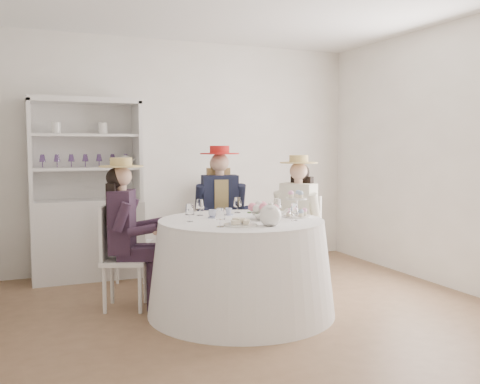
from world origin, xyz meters
name	(u,v)px	position (x,y,z in m)	size (l,w,h in m)	color
ground	(244,311)	(0.00, 0.00, 0.00)	(4.50, 4.50, 0.00)	brown
wall_back	(179,155)	(0.00, 2.00, 1.35)	(4.50, 4.50, 0.00)	silver
wall_front	(398,167)	(0.00, -2.00, 1.35)	(4.50, 4.50, 0.00)	silver
wall_right	(446,156)	(2.25, 0.00, 1.35)	(4.50, 4.50, 0.00)	silver
tea_table	(241,266)	(-0.03, -0.01, 0.41)	(1.63, 1.63, 0.82)	white
hutch	(87,215)	(-1.12, 1.77, 0.70)	(1.31, 0.82, 1.97)	silver
side_table	(224,237)	(0.48, 1.75, 0.35)	(0.46, 0.46, 0.71)	silver
hatbox	(224,194)	(0.48, 1.75, 0.88)	(0.33, 0.33, 0.33)	black
guest_left	(125,224)	(-0.94, 0.50, 0.76)	(0.56, 0.51, 1.35)	silver
guest_mid	(220,206)	(0.16, 1.02, 0.82)	(0.55, 0.57, 1.46)	silver
guest_right	(297,213)	(0.83, 0.57, 0.77)	(0.58, 0.54, 1.36)	silver
spare_chair	(132,239)	(-0.70, 1.41, 0.47)	(0.48, 0.48, 0.87)	silver
teacup_a	(213,214)	(-0.23, 0.18, 0.85)	(0.08, 0.08, 0.07)	white
teacup_b	(229,212)	(-0.03, 0.29, 0.85)	(0.06, 0.06, 0.06)	white
teacup_c	(266,213)	(0.24, 0.06, 0.86)	(0.09, 0.09, 0.07)	white
flower_bowl	(264,217)	(0.14, -0.10, 0.85)	(0.20, 0.20, 0.05)	white
flower_arrangement	(264,208)	(0.16, -0.06, 0.92)	(0.20, 0.20, 0.08)	pink
table_teapot	(271,215)	(0.04, -0.42, 0.90)	(0.26, 0.18, 0.19)	white
sandwich_plate	(241,224)	(-0.18, -0.33, 0.84)	(0.27, 0.27, 0.06)	white
cupcake_stand	(296,208)	(0.48, -0.05, 0.91)	(0.25, 0.25, 0.23)	white
stemware_set	(241,211)	(-0.03, -0.01, 0.90)	(0.96, 0.96, 0.15)	white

